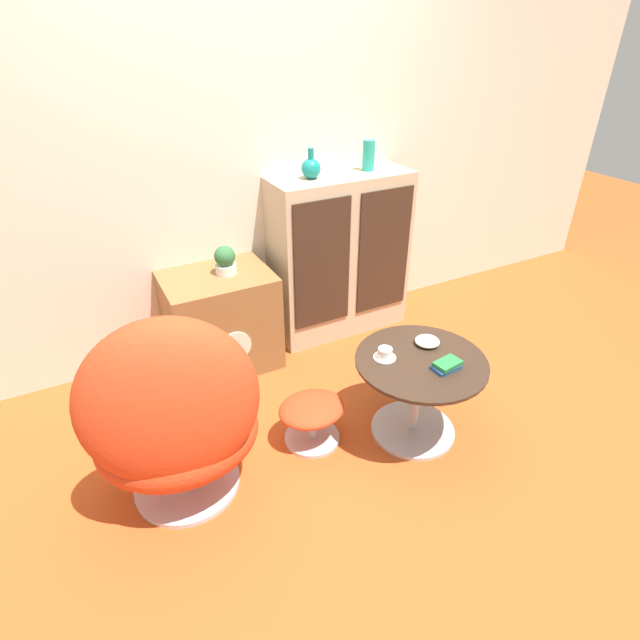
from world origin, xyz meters
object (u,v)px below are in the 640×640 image
vase_inner_left (369,155)px  teacup (385,354)px  egg_chair (174,420)px  ottoman (312,414)px  bowl (427,341)px  coffee_table (418,386)px  potted_plant (225,260)px  tv_console (221,321)px  book_stack (447,365)px  vase_leftmost (311,168)px  sideboard (340,256)px

vase_inner_left → teacup: vase_inner_left is taller
egg_chair → ottoman: bearing=5.0°
vase_inner_left → bowl: size_ratio=1.45×
coffee_table → potted_plant: potted_plant is taller
ottoman → teacup: teacup is taller
tv_console → potted_plant: (0.06, 0.00, 0.39)m
book_stack → bowl: bearing=76.6°
egg_chair → ottoman: 0.74m
vase_inner_left → book_stack: bearing=-104.4°
egg_chair → vase_leftmost: vase_leftmost is taller
egg_chair → potted_plant: bearing=59.2°
vase_leftmost → bowl: bearing=-82.8°
egg_chair → vase_leftmost: 1.68m
sideboard → egg_chair: 1.70m
coffee_table → bowl: size_ratio=5.12×
ottoman → potted_plant: potted_plant is taller
teacup → bowl: teacup is taller
coffee_table → book_stack: bearing=-62.2°
vase_inner_left → teacup: size_ratio=1.65×
sideboard → vase_inner_left: bearing=1.1°
vase_inner_left → coffee_table: bearing=-108.5°
coffee_table → vase_leftmost: 1.42m
egg_chair → book_stack: bearing=-11.5°
ottoman → bowl: bowl is taller
egg_chair → potted_plant: size_ratio=5.80×
tv_console → potted_plant: potted_plant is taller
tv_console → vase_leftmost: bearing=5.2°
tv_console → teacup: size_ratio=5.66×
ottoman → tv_console: bearing=101.2°
coffee_table → bowl: bearing=41.2°
potted_plant → bowl: potted_plant is taller
vase_leftmost → teacup: (-0.13, -1.04, -0.66)m
vase_inner_left → tv_console: bearing=-176.8°
bowl → book_stack: bearing=-103.4°
ottoman → bowl: bearing=-9.2°
teacup → book_stack: bearing=-45.0°
sideboard → vase_inner_left: (0.20, 0.00, 0.64)m
teacup → vase_leftmost: bearing=82.9°
ottoman → vase_inner_left: 1.64m
ottoman → bowl: size_ratio=2.71×
vase_inner_left → bowl: vase_inner_left is taller
sideboard → egg_chair: bearing=-143.9°
ottoman → vase_leftmost: bearing=62.7°
tv_console → teacup: tv_console is taller
ottoman → coffee_table: (0.51, -0.20, 0.13)m
vase_inner_left → potted_plant: (-1.00, -0.06, -0.48)m
egg_chair → potted_plant: (0.56, 0.94, 0.24)m
book_stack → ottoman: bearing=151.2°
sideboard → vase_leftmost: bearing=178.9°
vase_inner_left → potted_plant: bearing=-176.6°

